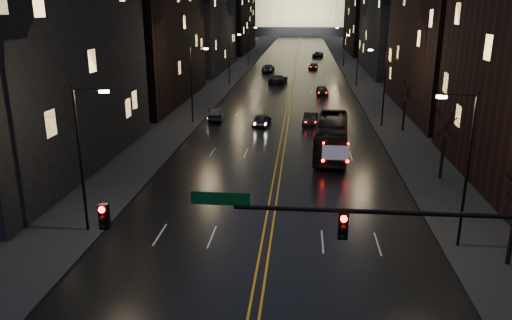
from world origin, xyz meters
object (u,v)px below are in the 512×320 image
(bus, at_px, (332,136))
(oncoming_car_a, at_px, (262,120))
(oncoming_car_b, at_px, (216,114))
(receding_car_a, at_px, (310,119))
(traffic_signal, at_px, (409,241))

(bus, height_order, oncoming_car_a, bus)
(oncoming_car_b, relative_size, receding_car_a, 1.11)
(traffic_signal, bearing_deg, bus, 92.37)
(traffic_signal, height_order, oncoming_car_b, traffic_signal)
(oncoming_car_a, xyz_separation_m, receding_car_a, (5.63, 1.30, -0.04))
(traffic_signal, height_order, oncoming_car_a, traffic_signal)
(traffic_signal, bearing_deg, oncoming_car_a, 102.39)
(oncoming_car_a, distance_m, oncoming_car_b, 6.24)
(oncoming_car_a, xyz_separation_m, oncoming_car_b, (-5.74, 2.46, 0.04))
(bus, bearing_deg, oncoming_car_b, 139.69)
(oncoming_car_a, bearing_deg, bus, 130.84)
(bus, distance_m, receding_car_a, 12.17)
(traffic_signal, relative_size, receding_car_a, 4.11)
(oncoming_car_b, bearing_deg, oncoming_car_a, 152.03)
(oncoming_car_b, distance_m, receding_car_a, 11.43)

